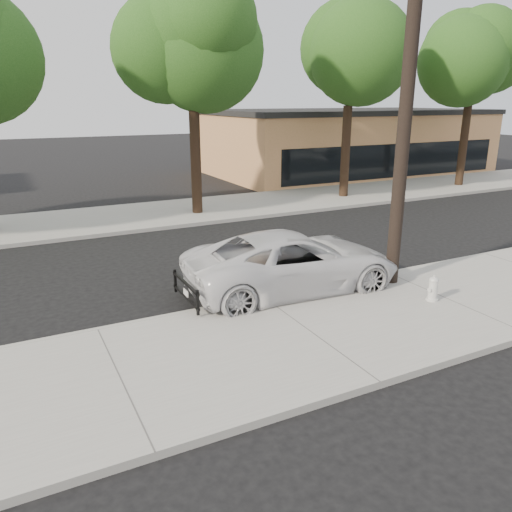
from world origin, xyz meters
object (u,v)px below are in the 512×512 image
(utility_pole, at_px, (406,105))
(police_cruiser, at_px, (293,262))
(traffic_cone, at_px, (289,286))
(fire_hydrant, at_px, (433,289))

(utility_pole, xyz_separation_m, police_cruiser, (-2.51, 0.97, -3.91))
(traffic_cone, bearing_deg, utility_pole, -3.71)
(utility_pole, bearing_deg, police_cruiser, 158.84)
(utility_pole, bearing_deg, fire_hydrant, -90.81)
(traffic_cone, bearing_deg, police_cruiser, 53.27)
(traffic_cone, bearing_deg, fire_hydrant, -28.77)
(police_cruiser, xyz_separation_m, fire_hydrant, (2.49, -2.46, -0.35))
(utility_pole, relative_size, traffic_cone, 12.99)
(utility_pole, relative_size, fire_hydrant, 14.93)
(police_cruiser, distance_m, fire_hydrant, 3.52)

